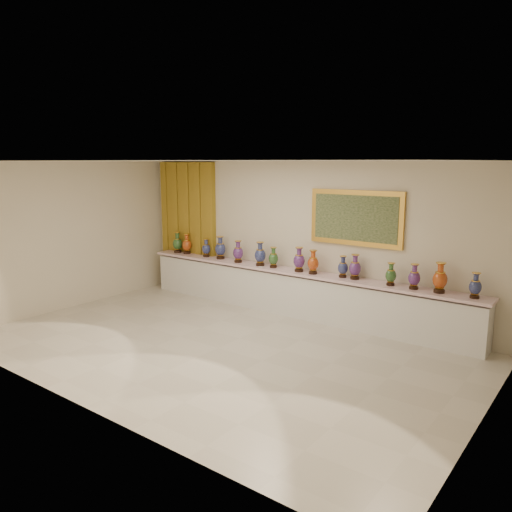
{
  "coord_description": "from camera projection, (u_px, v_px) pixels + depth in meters",
  "views": [
    {
      "loc": [
        5.12,
        -5.78,
        2.99
      ],
      "look_at": [
        -0.51,
        1.7,
        1.21
      ],
      "focal_mm": 35.0,
      "sensor_mm": 36.0,
      "label": 1
    }
  ],
  "objects": [
    {
      "name": "vase_4",
      "position": [
        238.0,
        253.0,
        10.45
      ],
      "size": [
        0.22,
        0.22,
        0.46
      ],
      "rotation": [
        0.0,
        0.0,
        -0.02
      ],
      "color": "black",
      "rests_on": "counter"
    },
    {
      "name": "vase_10",
      "position": [
        355.0,
        268.0,
        8.96
      ],
      "size": [
        0.26,
        0.26,
        0.46
      ],
      "rotation": [
        0.0,
        0.0,
        0.24
      ],
      "color": "black",
      "rests_on": "counter"
    },
    {
      "name": "vase_1",
      "position": [
        187.0,
        245.0,
        11.44
      ],
      "size": [
        0.27,
        0.27,
        0.46
      ],
      "rotation": [
        0.0,
        0.0,
        -0.28
      ],
      "color": "black",
      "rests_on": "counter"
    },
    {
      "name": "room",
      "position": [
        210.0,
        226.0,
        11.13
      ],
      "size": [
        8.0,
        8.0,
        8.0
      ],
      "color": "beige",
      "rests_on": "ground"
    },
    {
      "name": "vase_13",
      "position": [
        440.0,
        279.0,
        8.02
      ],
      "size": [
        0.31,
        0.31,
        0.5
      ],
      "rotation": [
        0.0,
        0.0,
        -0.43
      ],
      "color": "black",
      "rests_on": "counter"
    },
    {
      "name": "vase_14",
      "position": [
        475.0,
        287.0,
        7.71
      ],
      "size": [
        0.21,
        0.21,
        0.41
      ],
      "rotation": [
        0.0,
        0.0,
        0.1
      ],
      "color": "black",
      "rests_on": "counter"
    },
    {
      "name": "vase_11",
      "position": [
        391.0,
        275.0,
        8.51
      ],
      "size": [
        0.19,
        0.19,
        0.4
      ],
      "rotation": [
        0.0,
        0.0,
        0.04
      ],
      "color": "black",
      "rests_on": "counter"
    },
    {
      "name": "vase_12",
      "position": [
        414.0,
        278.0,
        8.26
      ],
      "size": [
        0.22,
        0.22,
        0.43
      ],
      "rotation": [
        0.0,
        0.0,
        -0.14
      ],
      "color": "black",
      "rests_on": "counter"
    },
    {
      "name": "ground",
      "position": [
        218.0,
        348.0,
        8.12
      ],
      "size": [
        8.0,
        8.0,
        0.0
      ],
      "primitive_type": "plane",
      "color": "beige",
      "rests_on": "ground"
    },
    {
      "name": "vase_2",
      "position": [
        206.0,
        249.0,
        11.08
      ],
      "size": [
        0.21,
        0.21,
        0.4
      ],
      "rotation": [
        0.0,
        0.0,
        -0.12
      ],
      "color": "black",
      "rests_on": "counter"
    },
    {
      "name": "vase_9",
      "position": [
        343.0,
        268.0,
        9.11
      ],
      "size": [
        0.22,
        0.22,
        0.4
      ],
      "rotation": [
        0.0,
        0.0,
        -0.22
      ],
      "color": "black",
      "rests_on": "counter"
    },
    {
      "name": "vase_3",
      "position": [
        220.0,
        249.0,
        10.84
      ],
      "size": [
        0.25,
        0.25,
        0.49
      ],
      "rotation": [
        0.0,
        0.0,
        -0.08
      ],
      "color": "black",
      "rests_on": "counter"
    },
    {
      "name": "counter",
      "position": [
        294.0,
        293.0,
        9.82
      ],
      "size": [
        7.28,
        0.48,
        0.9
      ],
      "color": "white",
      "rests_on": "ground"
    },
    {
      "name": "label_card",
      "position": [
        261.0,
        267.0,
        10.04
      ],
      "size": [
        0.1,
        0.06,
        0.0
      ],
      "primitive_type": "cube",
      "color": "white",
      "rests_on": "counter"
    },
    {
      "name": "vase_0",
      "position": [
        178.0,
        243.0,
        11.58
      ],
      "size": [
        0.23,
        0.23,
        0.48
      ],
      "rotation": [
        0.0,
        0.0,
        0.05
      ],
      "color": "black",
      "rests_on": "counter"
    },
    {
      "name": "vase_8",
      "position": [
        313.0,
        263.0,
        9.38
      ],
      "size": [
        0.27,
        0.27,
        0.46
      ],
      "rotation": [
        0.0,
        0.0,
        0.38
      ],
      "color": "black",
      "rests_on": "counter"
    },
    {
      "name": "vase_6",
      "position": [
        273.0,
        258.0,
        9.94
      ],
      "size": [
        0.25,
        0.25,
        0.42
      ],
      "rotation": [
        0.0,
        0.0,
        0.42
      ],
      "color": "black",
      "rests_on": "counter"
    },
    {
      "name": "vase_5",
      "position": [
        260.0,
        255.0,
        10.11
      ],
      "size": [
        0.3,
        0.3,
        0.49
      ],
      "rotation": [
        0.0,
        0.0,
        -0.41
      ],
      "color": "black",
      "rests_on": "counter"
    },
    {
      "name": "vase_7",
      "position": [
        299.0,
        261.0,
        9.58
      ],
      "size": [
        0.26,
        0.26,
        0.48
      ],
      "rotation": [
        0.0,
        0.0,
        -0.21
      ],
      "color": "black",
      "rests_on": "counter"
    }
  ]
}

